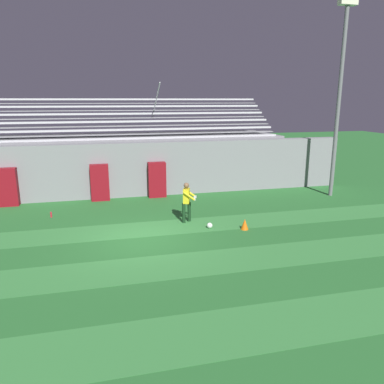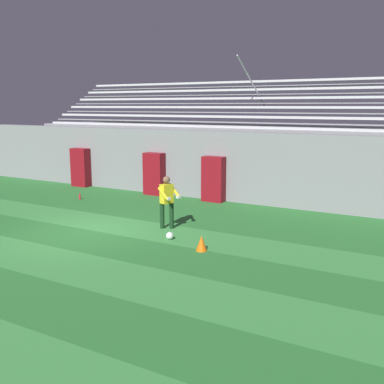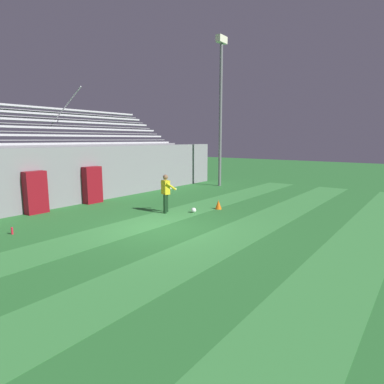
% 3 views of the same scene
% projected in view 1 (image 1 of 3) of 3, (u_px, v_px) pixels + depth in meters
% --- Properties ---
extents(ground_plane, '(80.00, 80.00, 0.00)m').
position_uv_depth(ground_plane, '(143.00, 239.00, 13.58)').
color(ground_plane, '#286B2D').
extents(turf_stripe_near, '(28.00, 1.78, 0.01)m').
position_uv_depth(turf_stripe_near, '(174.00, 339.00, 7.92)').
color(turf_stripe_near, '#38843D').
rests_on(turf_stripe_near, ground).
extents(turf_stripe_mid, '(28.00, 1.78, 0.01)m').
position_uv_depth(turf_stripe_mid, '(152.00, 268.00, 11.27)').
color(turf_stripe_mid, '#38843D').
rests_on(turf_stripe_mid, ground).
extents(turf_stripe_far, '(28.00, 1.78, 0.01)m').
position_uv_depth(turf_stripe_far, '(139.00, 229.00, 14.62)').
color(turf_stripe_far, '#38843D').
rests_on(turf_stripe_far, ground).
extents(back_wall, '(24.00, 0.60, 2.80)m').
position_uv_depth(back_wall, '(128.00, 170.00, 19.38)').
color(back_wall, gray).
rests_on(back_wall, ground).
extents(padding_pillar_gate_left, '(0.90, 0.44, 1.82)m').
position_uv_depth(padding_pillar_gate_left, '(100.00, 183.00, 18.65)').
color(padding_pillar_gate_left, maroon).
rests_on(padding_pillar_gate_left, ground).
extents(padding_pillar_gate_right, '(0.90, 0.44, 1.82)m').
position_uv_depth(padding_pillar_gate_right, '(157.00, 180.00, 19.31)').
color(padding_pillar_gate_right, maroon).
rests_on(padding_pillar_gate_right, ground).
extents(padding_pillar_far_left, '(0.90, 0.44, 1.82)m').
position_uv_depth(padding_pillar_far_left, '(8.00, 187.00, 17.67)').
color(padding_pillar_far_left, maroon).
rests_on(padding_pillar_far_left, ground).
extents(bleacher_stand, '(18.00, 4.75, 5.83)m').
position_uv_depth(bleacher_stand, '(124.00, 160.00, 21.89)').
color(bleacher_stand, gray).
rests_on(bleacher_stand, ground).
extents(floodlight_pole, '(0.90, 0.36, 9.70)m').
position_uv_depth(floodlight_pole, '(341.00, 78.00, 18.40)').
color(floodlight_pole, slate).
rests_on(floodlight_pole, ground).
extents(goalkeeper, '(0.68, 0.70, 1.67)m').
position_uv_depth(goalkeeper, '(187.00, 200.00, 15.30)').
color(goalkeeper, '#143319').
rests_on(goalkeeper, ground).
extents(soccer_ball, '(0.22, 0.22, 0.22)m').
position_uv_depth(soccer_ball, '(210.00, 225.00, 14.75)').
color(soccer_ball, white).
rests_on(soccer_ball, ground).
extents(traffic_cone, '(0.30, 0.30, 0.42)m').
position_uv_depth(traffic_cone, '(245.00, 224.00, 14.59)').
color(traffic_cone, orange).
rests_on(traffic_cone, ground).
extents(water_bottle, '(0.07, 0.07, 0.24)m').
position_uv_depth(water_bottle, '(51.00, 215.00, 16.10)').
color(water_bottle, red).
rests_on(water_bottle, ground).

